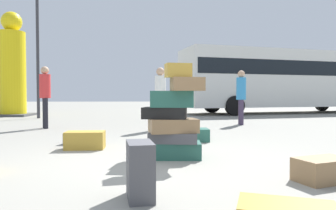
# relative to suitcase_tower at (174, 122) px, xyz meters

# --- Properties ---
(ground_plane) EXTENTS (80.00, 80.00, 0.00)m
(ground_plane) POSITION_rel_suitcase_tower_xyz_m (-0.39, -0.19, -0.54)
(ground_plane) COLOR gray
(suitcase_tower) EXTENTS (0.90, 0.62, 1.38)m
(suitcase_tower) POSITION_rel_suitcase_tower_xyz_m (0.00, 0.00, 0.00)
(suitcase_tower) COLOR #26594C
(suitcase_tower) RESTS_ON ground
(suitcase_teal_left_side) EXTENTS (0.74, 0.43, 0.25)m
(suitcase_teal_left_side) POSITION_rel_suitcase_tower_xyz_m (0.45, 1.69, -0.41)
(suitcase_teal_left_side) COLOR #26594C
(suitcase_teal_left_side) RESTS_ON ground
(suitcase_tan_upright_blue) EXTENTS (0.66, 0.38, 0.30)m
(suitcase_tan_upright_blue) POSITION_rel_suitcase_tower_xyz_m (-1.48, 0.89, -0.39)
(suitcase_tan_upright_blue) COLOR #B28C33
(suitcase_tan_upright_blue) RESTS_ON ground
(suitcase_charcoal_right_side) EXTENTS (0.76, 0.56, 0.21)m
(suitcase_charcoal_right_side) POSITION_rel_suitcase_tower_xyz_m (-1.62, 1.48, -0.43)
(suitcase_charcoal_right_side) COLOR #4C4C51
(suitcase_charcoal_right_side) RESTS_ON ground
(suitcase_charcoal_foreground_near) EXTENTS (0.28, 0.43, 0.51)m
(suitcase_charcoal_foreground_near) POSITION_rel_suitcase_tower_xyz_m (-0.42, -1.76, -0.28)
(suitcase_charcoal_foreground_near) COLOR #4C4C51
(suitcase_charcoal_foreground_near) RESTS_ON ground
(suitcase_brown_foreground_far) EXTENTS (0.68, 0.53, 0.25)m
(suitcase_brown_foreground_far) POSITION_rel_suitcase_tower_xyz_m (1.54, -1.30, -0.41)
(suitcase_brown_foreground_far) COLOR olive
(suitcase_brown_foreground_far) RESTS_ON ground
(person_bearded_onlooker) EXTENTS (0.30, 0.34, 1.67)m
(person_bearded_onlooker) POSITION_rel_suitcase_tower_xyz_m (-0.09, 3.76, 0.46)
(person_bearded_onlooker) COLOR #3F334C
(person_bearded_onlooker) RESTS_ON ground
(person_tourist_with_camera) EXTENTS (0.30, 0.32, 1.73)m
(person_tourist_with_camera) POSITION_rel_suitcase_tower_xyz_m (-3.30, 4.30, 0.50)
(person_tourist_with_camera) COLOR black
(person_tourist_with_camera) RESTS_ON ground
(person_passerby_in_red) EXTENTS (0.30, 0.34, 1.70)m
(person_passerby_in_red) POSITION_rel_suitcase_tower_xyz_m (2.48, 5.08, 0.47)
(person_passerby_in_red) COLOR #3F334C
(person_passerby_in_red) RESTS_ON ground
(yellow_dummy_statue) EXTENTS (1.57, 1.57, 4.61)m
(yellow_dummy_statue) POSITION_rel_suitcase_tower_xyz_m (-6.51, 9.64, 1.52)
(yellow_dummy_statue) COLOR yellow
(yellow_dummy_statue) RESTS_ON ground
(parked_bus) EXTENTS (11.15, 4.88, 3.15)m
(parked_bus) POSITION_rel_suitcase_tower_xyz_m (6.57, 11.31, 1.30)
(parked_bus) COLOR silver
(parked_bus) RESTS_ON ground
(lamp_post) EXTENTS (0.36, 0.36, 6.12)m
(lamp_post) POSITION_rel_suitcase_tower_xyz_m (-4.88, 8.18, 3.45)
(lamp_post) COLOR #333338
(lamp_post) RESTS_ON ground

